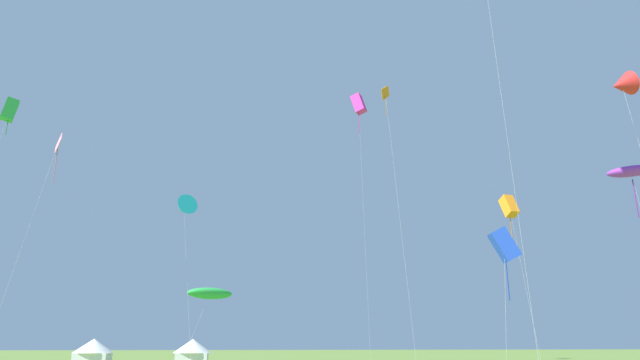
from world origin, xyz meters
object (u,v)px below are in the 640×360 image
(kite_orange_box, at_px, (509,207))
(kite_red_delta, at_px, (622,85))
(kite_cyan_delta, at_px, (184,208))
(festival_tent_right, at_px, (192,350))
(kite_orange_diamond, at_px, (387,105))
(kite_magenta_box, at_px, (359,104))
(kite_pink_diamond, at_px, (57,149))
(festival_tent_left, at_px, (93,351))
(kite_blue_box, at_px, (504,245))
(kite_green_box, at_px, (10,110))
(kite_purple_parafoil, at_px, (631,172))
(kite_green_parafoil, at_px, (210,293))

(kite_orange_box, bearing_deg, kite_red_delta, -84.88)
(kite_cyan_delta, relative_size, festival_tent_right, 3.71)
(kite_orange_diamond, height_order, kite_orange_box, kite_orange_diamond)
(kite_magenta_box, bearing_deg, kite_pink_diamond, -145.53)
(festival_tent_left, bearing_deg, kite_magenta_box, 5.40)
(festival_tent_right, bearing_deg, kite_orange_diamond, -33.30)
(kite_orange_diamond, xyz_separation_m, kite_red_delta, (17.04, -10.33, -1.69))
(kite_blue_box, relative_size, kite_magenta_box, 0.33)
(kite_green_box, xyz_separation_m, kite_blue_box, (39.86, -7.33, -11.78))
(kite_cyan_delta, bearing_deg, festival_tent_right, 86.88)
(kite_orange_diamond, relative_size, kite_blue_box, 2.46)
(kite_pink_diamond, relative_size, kite_blue_box, 1.66)
(kite_green_box, distance_m, kite_purple_parafoil, 52.18)
(festival_tent_right, bearing_deg, kite_magenta_box, 8.19)
(kite_orange_diamond, bearing_deg, kite_cyan_delta, -178.98)
(kite_orange_diamond, distance_m, kite_purple_parafoil, 21.69)
(kite_green_box, bearing_deg, festival_tent_right, 38.30)
(kite_red_delta, relative_size, kite_purple_parafoil, 1.47)
(kite_purple_parafoil, height_order, festival_tent_left, kite_purple_parafoil)
(kite_purple_parafoil, bearing_deg, festival_tent_left, 155.94)
(kite_orange_box, bearing_deg, kite_purple_parafoil, -80.91)
(kite_orange_diamond, relative_size, kite_orange_box, 1.48)
(kite_red_delta, xyz_separation_m, festival_tent_left, (-44.20, 21.94, -21.04))
(kite_red_delta, height_order, kite_pink_diamond, kite_red_delta)
(kite_cyan_delta, bearing_deg, kite_pink_diamond, -152.92)
(kite_red_delta, xyz_separation_m, kite_pink_diamond, (-44.67, 5.24, -6.10))
(kite_orange_box, bearing_deg, kite_orange_diamond, -154.61)
(kite_pink_diamond, xyz_separation_m, kite_cyan_delta, (9.31, 4.76, -3.15))
(kite_green_box, bearing_deg, kite_purple_parafoil, -8.68)
(kite_orange_box, bearing_deg, kite_pink_diamond, -163.92)
(kite_orange_diamond, xyz_separation_m, kite_green_box, (-33.29, -0.72, -3.08))
(kite_cyan_delta, bearing_deg, kite_orange_box, 12.78)
(kite_purple_parafoil, relative_size, kite_green_parafoil, 2.32)
(kite_red_delta, height_order, kite_purple_parafoil, kite_red_delta)
(kite_magenta_box, bearing_deg, festival_tent_left, -174.60)
(festival_tent_left, bearing_deg, kite_green_box, -116.44)
(kite_blue_box, relative_size, festival_tent_right, 2.77)
(kite_green_parafoil, bearing_deg, kite_orange_box, 7.55)
(kite_green_parafoil, bearing_deg, festival_tent_left, 143.20)
(kite_pink_diamond, bearing_deg, kite_purple_parafoil, -4.35)
(kite_orange_diamond, relative_size, kite_green_parafoil, 3.77)
(kite_orange_diamond, bearing_deg, kite_green_parafoil, 168.68)
(kite_green_box, bearing_deg, kite_green_parafoil, 12.64)
(kite_red_delta, height_order, festival_tent_left, kite_red_delta)
(kite_blue_box, xyz_separation_m, festival_tent_left, (-33.73, 19.66, -7.87))
(kite_red_delta, distance_m, festival_tent_right, 46.14)
(festival_tent_right, bearing_deg, kite_pink_diamond, -120.82)
(kite_pink_diamond, bearing_deg, kite_green_box, 142.38)
(festival_tent_left, bearing_deg, kite_cyan_delta, -53.49)
(festival_tent_right, bearing_deg, kite_red_delta, -32.29)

